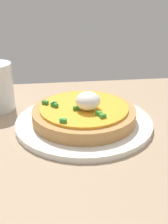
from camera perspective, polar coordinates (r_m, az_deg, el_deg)
dining_table at (r=59.59cm, az=6.97°, el=-8.21°), size 93.60×80.21×2.02cm
plate at (r=67.98cm, az=-0.00°, el=-1.98°), size 29.49×29.49×1.18cm
pizza at (r=66.86cm, az=0.04°, el=-0.20°), size 22.16×22.16×7.00cm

